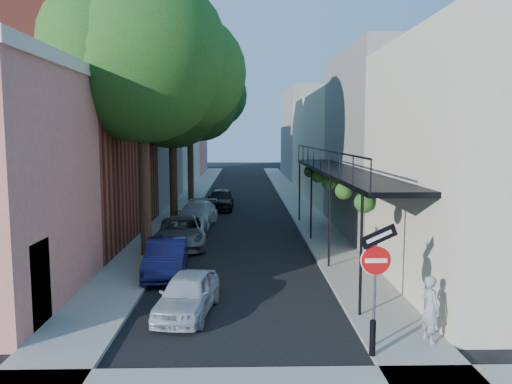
{
  "coord_description": "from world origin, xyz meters",
  "views": [
    {
      "loc": [
        0.18,
        -9.97,
        4.97
      ],
      "look_at": [
        0.63,
        8.87,
        2.8
      ],
      "focal_mm": 35.0,
      "sensor_mm": 36.0,
      "label": 1
    }
  ],
  "objects": [
    {
      "name": "parked_car_b",
      "position": [
        -2.6,
        7.41,
        0.63
      ],
      "size": [
        1.57,
        3.92,
        1.27
      ],
      "primitive_type": "imported",
      "rotation": [
        0.0,
        0.0,
        0.06
      ],
      "color": "#191646",
      "rests_on": "ground"
    },
    {
      "name": "parked_car_a",
      "position": [
        -1.4,
        3.48,
        0.58
      ],
      "size": [
        1.82,
        3.55,
        1.16
      ],
      "primitive_type": "imported",
      "rotation": [
        0.0,
        0.0,
        -0.14
      ],
      "color": "#B3BBC7",
      "rests_on": "ground"
    },
    {
      "name": "ground",
      "position": [
        0.0,
        0.0,
        0.0
      ],
      "size": [
        160.0,
        160.0,
        0.0
      ],
      "primitive_type": "plane",
      "color": "black",
      "rests_on": "ground"
    },
    {
      "name": "road_surface",
      "position": [
        0.0,
        30.0,
        0.01
      ],
      "size": [
        6.0,
        64.0,
        0.01
      ],
      "primitive_type": "cube",
      "color": "black",
      "rests_on": "ground"
    },
    {
      "name": "parked_car_c",
      "position": [
        -2.6,
        11.99,
        0.65
      ],
      "size": [
        2.45,
        4.83,
        1.31
      ],
      "primitive_type": "imported",
      "rotation": [
        0.0,
        0.0,
        0.06
      ],
      "color": "slate",
      "rests_on": "ground"
    },
    {
      "name": "oak_far",
      "position": [
        -3.35,
        27.27,
        8.26
      ],
      "size": [
        7.7,
        7.0,
        11.9
      ],
      "color": "#322414",
      "rests_on": "ground"
    },
    {
      "name": "oak_near",
      "position": [
        -3.37,
        10.26,
        7.88
      ],
      "size": [
        7.48,
        6.8,
        11.42
      ],
      "color": "#322414",
      "rests_on": "ground"
    },
    {
      "name": "parked_car_e",
      "position": [
        -1.4,
        22.94,
        0.7
      ],
      "size": [
        1.75,
        4.15,
        1.4
      ],
      "primitive_type": "imported",
      "rotation": [
        0.0,
        0.0,
        -0.02
      ],
      "color": "black",
      "rests_on": "ground"
    },
    {
      "name": "oak_mid",
      "position": [
        -3.42,
        18.23,
        7.06
      ],
      "size": [
        6.6,
        6.0,
        10.2
      ],
      "color": "#322414",
      "rests_on": "ground"
    },
    {
      "name": "buildings_right",
      "position": [
        8.99,
        29.49,
        4.42
      ],
      "size": [
        9.8,
        55.0,
        10.0
      ],
      "color": "beige",
      "rests_on": "ground"
    },
    {
      "name": "sign_post",
      "position": [
        3.16,
        0.97,
        2.04
      ],
      "size": [
        0.89,
        0.17,
        2.99
      ],
      "color": "#595B60",
      "rests_on": "ground"
    },
    {
      "name": "sidewalk_left",
      "position": [
        -4.0,
        30.0,
        0.06
      ],
      "size": [
        2.0,
        64.0,
        0.12
      ],
      "primitive_type": "cube",
      "color": "gray",
      "rests_on": "ground"
    },
    {
      "name": "pedestrian",
      "position": [
        4.53,
        1.21,
        0.91
      ],
      "size": [
        0.51,
        0.65,
        1.59
      ],
      "primitive_type": "imported",
      "rotation": [
        0.0,
        0.0,
        1.82
      ],
      "color": "gray",
      "rests_on": "sidewalk_right"
    },
    {
      "name": "sidewalk_right",
      "position": [
        4.0,
        30.0,
        0.06
      ],
      "size": [
        2.0,
        64.0,
        0.12
      ],
      "primitive_type": "cube",
      "color": "gray",
      "rests_on": "ground"
    },
    {
      "name": "bollard",
      "position": [
        3.0,
        0.5,
        0.52
      ],
      "size": [
        0.14,
        0.14,
        0.8
      ],
      "primitive_type": "cylinder",
      "color": "black",
      "rests_on": "sidewalk_right"
    },
    {
      "name": "buildings_left",
      "position": [
        -9.3,
        28.76,
        4.94
      ],
      "size": [
        10.1,
        59.1,
        12.0
      ],
      "color": "#DE8572",
      "rests_on": "ground"
    },
    {
      "name": "parked_car_d",
      "position": [
        -2.42,
        16.9,
        0.66
      ],
      "size": [
        2.28,
        4.68,
        1.31
      ],
      "primitive_type": "imported",
      "rotation": [
        0.0,
        0.0,
        -0.1
      ],
      "color": "silver",
      "rests_on": "ground"
    }
  ]
}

